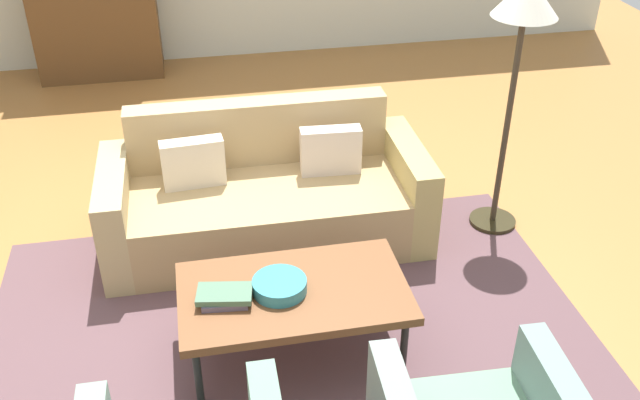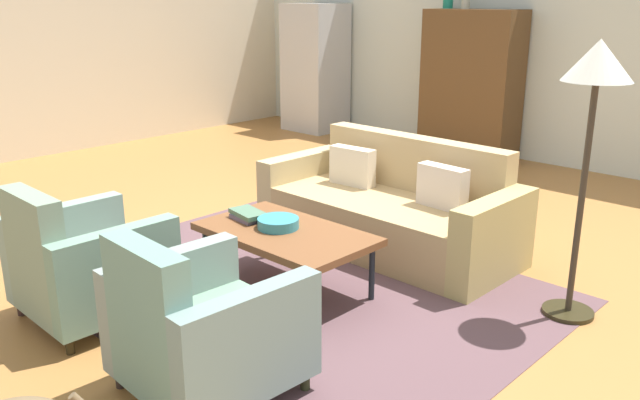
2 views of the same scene
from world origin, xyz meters
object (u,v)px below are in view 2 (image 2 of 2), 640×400
object	(u,v)px
cabinet	(471,84)
vase_tall	(448,1)
book_stack	(248,215)
refrigerator	(315,68)
armchair_left	(82,268)
armchair_right	(198,333)
couch	(393,211)
coffee_table	(286,235)
fruit_bowl	(278,223)
vase_round	(466,1)
floor_lamp	(595,88)

from	to	relation	value
cabinet	vase_tall	bearing A→B (deg)	-179.32
book_stack	refrigerator	xyz separation A→B (m)	(-3.49, 4.30, 0.46)
armchair_left	armchair_right	bearing A→B (deg)	0.90
vase_tall	armchair_left	bearing A→B (deg)	-79.20
couch	book_stack	xyz separation A→B (m)	(-0.36, -1.21, 0.18)
couch	book_stack	size ratio (longest dim) A/B	6.95
cabinet	armchair_left	bearing A→B (deg)	-83.25
cabinet	coffee_table	bearing A→B (deg)	-73.97
vase_tall	book_stack	bearing A→B (deg)	-73.54
armchair_left	book_stack	distance (m)	1.17
coffee_table	armchair_right	size ratio (longest dim) A/B	1.36
coffee_table	cabinet	world-z (taller)	cabinet
armchair_left	armchair_right	distance (m)	1.20
coffee_table	refrigerator	bearing A→B (deg)	132.03
armchair_left	vase_tall	world-z (taller)	vase_tall
fruit_bowl	vase_round	xyz separation A→B (m)	(-1.33, 4.37, 1.43)
armchair_left	vase_tall	size ratio (longest dim) A/B	4.73
refrigerator	floor_lamp	xyz separation A→B (m)	(5.43, -3.28, 0.52)
couch	refrigerator	bearing A→B (deg)	-38.25
fruit_bowl	vase_round	distance (m)	4.79
coffee_table	fruit_bowl	xyz separation A→B (m)	(-0.07, 0.00, 0.07)
book_stack	floor_lamp	xyz separation A→B (m)	(1.93, 1.01, 0.98)
book_stack	coffee_table	bearing A→B (deg)	4.05
cabinet	armchair_right	bearing A→B (deg)	-71.50
armchair_right	cabinet	size ratio (longest dim) A/B	0.49
vase_tall	vase_round	distance (m)	0.25
armchair_right	refrigerator	xyz separation A→B (m)	(-4.45, 5.44, 0.58)
armchair_left	fruit_bowl	distance (m)	1.29
armchair_left	armchair_right	size ratio (longest dim) A/B	1.00
fruit_bowl	couch	bearing A→B (deg)	86.48
book_stack	vase_round	distance (m)	4.74
armchair_right	book_stack	world-z (taller)	armchair_right
armchair_right	book_stack	bearing A→B (deg)	132.57
fruit_bowl	cabinet	distance (m)	4.55
coffee_table	refrigerator	size ratio (longest dim) A/B	0.65
armchair_left	coffee_table	bearing A→B (deg)	63.63
armchair_right	refrigerator	size ratio (longest dim) A/B	0.48
coffee_table	book_stack	size ratio (longest dim) A/B	3.96
armchair_left	vase_round	world-z (taller)	vase_round
couch	floor_lamp	size ratio (longest dim) A/B	1.23
couch	refrigerator	size ratio (longest dim) A/B	1.14
fruit_bowl	refrigerator	xyz separation A→B (m)	(-3.78, 4.27, 0.46)
fruit_bowl	cabinet	xyz separation A→B (m)	(-1.18, 4.38, 0.43)
cabinet	vase_round	distance (m)	1.01
armchair_left	floor_lamp	bearing A→B (deg)	45.56
vase_tall	refrigerator	size ratio (longest dim) A/B	0.10
floor_lamp	coffee_table	bearing A→B (deg)	-147.97
armchair_right	vase_round	xyz separation A→B (m)	(-2.00, 5.54, 1.55)
couch	armchair_right	bearing A→B (deg)	104.68
coffee_table	vase_tall	xyz separation A→B (m)	(-1.66, 4.37, 1.50)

